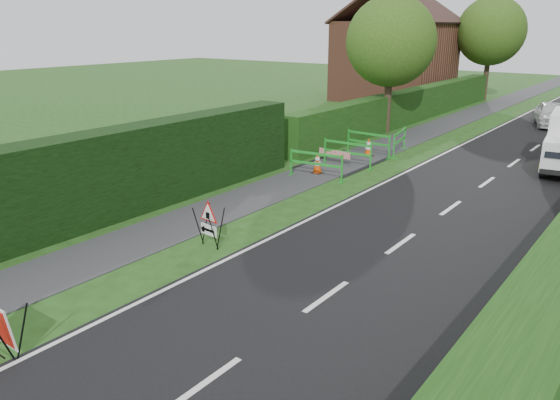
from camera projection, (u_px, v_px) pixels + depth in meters
The scene contains 16 objects.
ground at pixel (203, 282), 11.71m from camera, with size 120.00×120.00×0.00m, color #214012.
footpath at pixel (510, 100), 40.09m from camera, with size 2.00×90.00×0.02m, color #2D2D30.
hedge_west_near at pixel (68, 231), 14.56m from camera, with size 1.10×18.00×2.50m, color black.
hedge_west_far at pixel (411, 121), 31.33m from camera, with size 1.00×24.00×1.80m, color #14380F.
house_west at pixel (395, 59), 39.39m from camera, with size 7.50×7.40×7.88m.
tree_nw at pixel (391, 42), 26.68m from camera, with size 4.40×4.40×6.70m.
tree_fw at pixel (491, 31), 38.77m from camera, with size 4.80×4.80×7.24m.
triangle_sign at pixel (208, 220), 13.33m from camera, with size 0.76×0.76×1.02m.
traffic_cone_3 at pixel (317, 163), 20.14m from camera, with size 0.38×0.38×0.79m.
traffic_cone_4 at pixel (369, 147), 22.75m from camera, with size 0.38×0.38×0.79m.
ped_barrier_0 at pixel (316, 162), 19.34m from camera, with size 2.09×0.61×1.00m.
ped_barrier_1 at pixel (347, 151), 21.06m from camera, with size 2.07×0.42×1.00m.
ped_barrier_2 at pixel (368, 141), 22.85m from camera, with size 2.08×0.49×1.00m.
ped_barrier_3 at pixel (400, 139), 23.23m from camera, with size 0.78×2.09×1.00m.
redwhite_plank at pixel (334, 165), 21.54m from camera, with size 1.50×0.04×0.25m, color red.
hatchback_car at pixel (552, 114), 29.50m from camera, with size 1.54×3.83×1.30m, color silver.
Camera 1 is at (7.68, -7.50, 5.26)m, focal length 35.00 mm.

